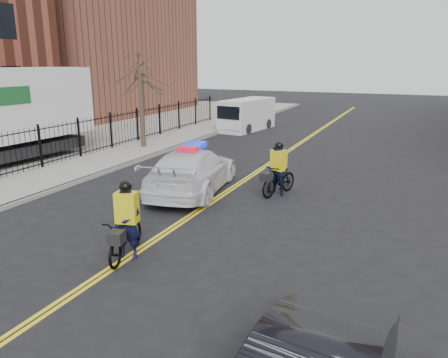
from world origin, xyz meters
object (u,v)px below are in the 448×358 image
cargo_van (246,115)px  cyclist_near (128,231)px  cyclist_far (278,174)px  police_cruiser (192,170)px

cargo_van → cyclist_near: size_ratio=2.51×
cargo_van → cyclist_far: size_ratio=2.65×
cargo_van → cyclist_far: 15.59m
cargo_van → cyclist_near: cargo_van is taller
cyclist_near → cyclist_far: cyclist_near is taller
cargo_van → cyclist_far: cargo_van is taller
cyclist_far → police_cruiser: bearing=-144.4°
cyclist_near → cyclist_far: 6.88m
police_cruiser → cyclist_far: size_ratio=2.93×
cyclist_near → cyclist_far: size_ratio=1.06×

